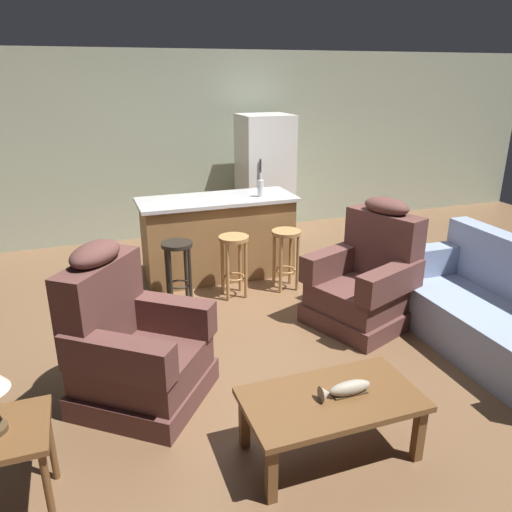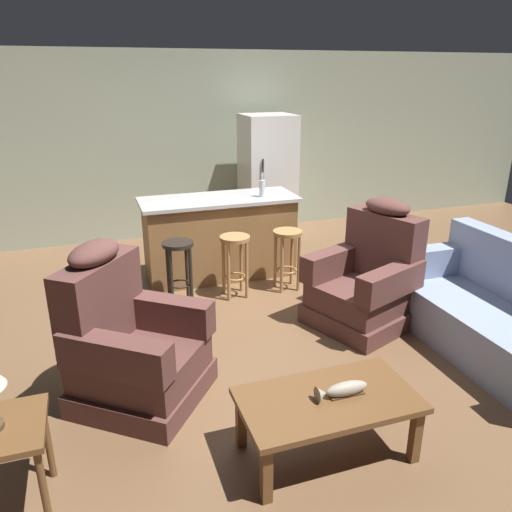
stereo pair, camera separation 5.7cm
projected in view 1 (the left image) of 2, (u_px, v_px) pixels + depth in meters
The scene contains 14 objects.
ground_plane at pixel (257, 325), 4.83m from camera, with size 12.00×12.00×0.00m.
back_wall at pixel (183, 146), 7.14m from camera, with size 12.00×0.05×2.60m.
coffee_table at pixel (331, 404), 3.09m from camera, with size 1.10×0.60×0.42m.
fish_figurine at pixel (345, 389), 3.07m from camera, with size 0.34×0.10×0.10m.
couch at pixel (501, 316), 4.26m from camera, with size 0.85×1.90×0.94m.
recliner_near_lamp at pixel (132, 347), 3.62m from camera, with size 1.18×1.18×1.20m.
recliner_near_island at pixel (366, 281), 4.77m from camera, with size 1.09×1.09×1.20m.
end_table at pixel (4, 445), 2.61m from camera, with size 0.48×0.48×0.56m.
kitchen_island at pixel (218, 237), 5.85m from camera, with size 1.80×0.70×0.95m.
bar_stool_left at pixel (178, 262), 5.11m from camera, with size 0.32×0.32×0.68m.
bar_stool_middle at pixel (234, 255), 5.30m from camera, with size 0.32×0.32×0.68m.
bar_stool_right at pixel (286, 249), 5.49m from camera, with size 0.32×0.32×0.68m.
refrigerator at pixel (265, 178), 7.10m from camera, with size 0.70×0.69×1.76m.
bottle_tall_green at pixel (260, 188), 5.70m from camera, with size 0.07×0.07×0.28m.
Camera 1 is at (-1.45, -4.05, 2.29)m, focal length 35.00 mm.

